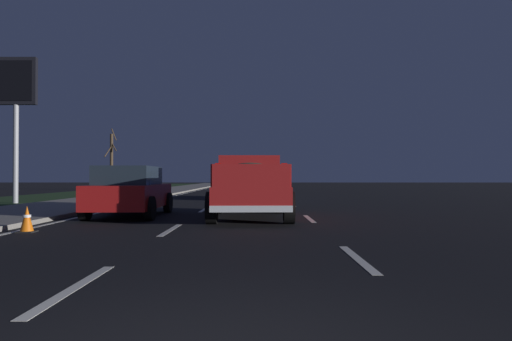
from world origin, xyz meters
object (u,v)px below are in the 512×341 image
(sedan_red, at_px, (130,191))
(bare_tree_far, at_px, (111,161))
(sedan_blue, at_px, (253,185))
(traffic_cone_near, at_px, (27,219))
(gas_price_sign, at_px, (16,94))
(pickup_truck, at_px, (249,185))

(sedan_red, bearing_deg, bare_tree_far, 18.55)
(sedan_red, bearing_deg, sedan_blue, -18.20)
(bare_tree_far, height_order, traffic_cone_near, bare_tree_far)
(bare_tree_far, bearing_deg, sedan_red, -161.45)
(sedan_red, relative_size, bare_tree_far, 0.79)
(gas_price_sign, distance_m, bare_tree_far, 20.81)
(pickup_truck, xyz_separation_m, gas_price_sign, (7.62, 10.97, 4.10))
(sedan_red, bearing_deg, gas_price_sign, 45.55)
(gas_price_sign, xyz_separation_m, bare_tree_far, (20.57, 2.02, -2.39))
(pickup_truck, relative_size, gas_price_sign, 0.81)
(sedan_red, distance_m, gas_price_sign, 11.06)
(traffic_cone_near, bearing_deg, sedan_red, -14.98)
(sedan_red, bearing_deg, pickup_truck, -97.50)
(pickup_truck, relative_size, bare_tree_far, 0.98)
(sedan_blue, relative_size, bare_tree_far, 0.79)
(pickup_truck, bearing_deg, traffic_cone_near, 127.65)
(sedan_red, xyz_separation_m, gas_price_sign, (7.14, 7.28, 4.29))
(bare_tree_far, bearing_deg, sedan_blue, -141.83)
(gas_price_sign, relative_size, traffic_cone_near, 11.66)
(sedan_blue, relative_size, traffic_cone_near, 7.65)
(pickup_truck, xyz_separation_m, traffic_cone_near, (-3.71, 4.81, -0.70))
(gas_price_sign, bearing_deg, pickup_truck, -124.81)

